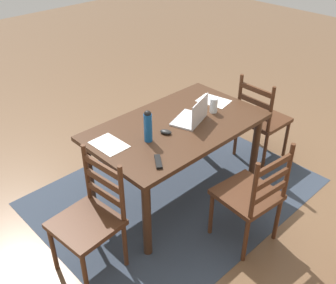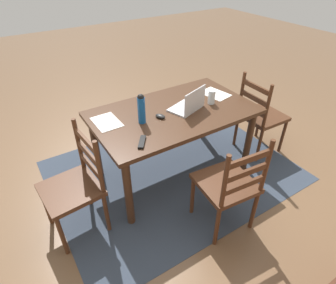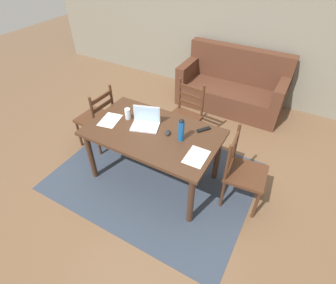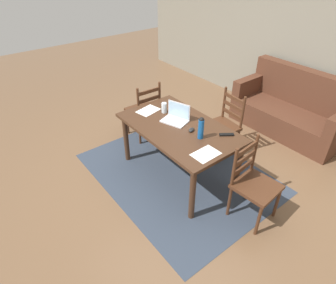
{
  "view_description": "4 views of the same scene",
  "coord_description": "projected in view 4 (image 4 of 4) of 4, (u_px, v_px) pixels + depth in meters",
  "views": [
    {
      "loc": [
        2.12,
        2.1,
        2.49
      ],
      "look_at": [
        0.07,
        -0.03,
        0.59
      ],
      "focal_mm": 42.37,
      "sensor_mm": 36.0,
      "label": 1
    },
    {
      "loc": [
        1.31,
        1.98,
        2.07
      ],
      "look_at": [
        0.12,
        0.08,
        0.49
      ],
      "focal_mm": 30.14,
      "sensor_mm": 36.0,
      "label": 2
    },
    {
      "loc": [
        1.34,
        -2.02,
        2.63
      ],
      "look_at": [
        0.14,
        0.11,
        0.58
      ],
      "focal_mm": 28.24,
      "sensor_mm": 36.0,
      "label": 3
    },
    {
      "loc": [
        2.33,
        -2.01,
        2.64
      ],
      "look_at": [
        -0.14,
        -0.07,
        0.47
      ],
      "focal_mm": 30.9,
      "sensor_mm": 36.0,
      "label": 4
    }
  ],
  "objects": [
    {
      "name": "computer_mouse",
      "position": [
        191.0,
        130.0,
        3.5
      ],
      "size": [
        0.1,
        0.12,
        0.03
      ],
      "primitive_type": "ellipsoid",
      "rotation": [
        0.0,
        0.0,
        0.43
      ],
      "color": "black",
      "rests_on": "dining_table"
    },
    {
      "name": "water_bottle",
      "position": [
        201.0,
        128.0,
        3.3
      ],
      "size": [
        0.07,
        0.07,
        0.27
      ],
      "color": "#145199",
      "rests_on": "dining_table"
    },
    {
      "name": "ground_plane",
      "position": [
        178.0,
        173.0,
        4.03
      ],
      "size": [
        14.0,
        14.0,
        0.0
      ],
      "primitive_type": "plane",
      "color": "brown"
    },
    {
      "name": "wall_back",
      "position": [
        309.0,
        41.0,
        4.63
      ],
      "size": [
        8.0,
        0.12,
        2.7
      ],
      "primitive_type": "cube",
      "color": "gray",
      "rests_on": "ground"
    },
    {
      "name": "chair_left_far",
      "position": [
        144.0,
        111.0,
        4.55
      ],
      "size": [
        0.45,
        0.45,
        0.95
      ],
      "color": "#4C2B19",
      "rests_on": "ground"
    },
    {
      "name": "chair_far_head",
      "position": [
        223.0,
        125.0,
        4.19
      ],
      "size": [
        0.48,
        0.48,
        0.95
      ],
      "color": "#4C2B19",
      "rests_on": "ground"
    },
    {
      "name": "area_rug",
      "position": [
        178.0,
        173.0,
        4.02
      ],
      "size": [
        2.51,
        1.92,
        0.01
      ],
      "primitive_type": "cube",
      "color": "#333D4C",
      "rests_on": "ground"
    },
    {
      "name": "chair_right_far",
      "position": [
        254.0,
        184.0,
        3.17
      ],
      "size": [
        0.48,
        0.48,
        0.95
      ],
      "color": "#4C2B19",
      "rests_on": "ground"
    },
    {
      "name": "tv_remote",
      "position": [
        227.0,
        135.0,
        3.42
      ],
      "size": [
        0.14,
        0.16,
        0.02
      ],
      "primitive_type": "cube",
      "rotation": [
        0.0,
        0.0,
        2.51
      ],
      "color": "black",
      "rests_on": "dining_table"
    },
    {
      "name": "paper_stack_right",
      "position": [
        148.0,
        111.0,
        3.93
      ],
      "size": [
        0.26,
        0.33,
        0.0
      ],
      "primitive_type": "cube",
      "rotation": [
        0.0,
        0.0,
        0.2
      ],
      "color": "white",
      "rests_on": "dining_table"
    },
    {
      "name": "paper_stack_left",
      "position": [
        206.0,
        154.0,
        3.12
      ],
      "size": [
        0.22,
        0.3,
        0.0
      ],
      "primitive_type": "cube",
      "rotation": [
        0.0,
        0.0,
        0.02
      ],
      "color": "white",
      "rests_on": "dining_table"
    },
    {
      "name": "dining_table",
      "position": [
        179.0,
        133.0,
        3.65
      ],
      "size": [
        1.55,
        0.92,
        0.76
      ],
      "color": "#422819",
      "rests_on": "ground"
    },
    {
      "name": "couch",
      "position": [
        291.0,
        110.0,
        4.78
      ],
      "size": [
        1.8,
        0.8,
        1.0
      ],
      "color": "#512D1E",
      "rests_on": "ground"
    },
    {
      "name": "drinking_glass",
      "position": [
        164.0,
        108.0,
        3.85
      ],
      "size": [
        0.07,
        0.07,
        0.14
      ],
      "primitive_type": "cylinder",
      "color": "silver",
      "rests_on": "dining_table"
    },
    {
      "name": "laptop",
      "position": [
        176.0,
        116.0,
        3.69
      ],
      "size": [
        0.37,
        0.31,
        0.23
      ],
      "color": "silver",
      "rests_on": "dining_table"
    }
  ]
}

